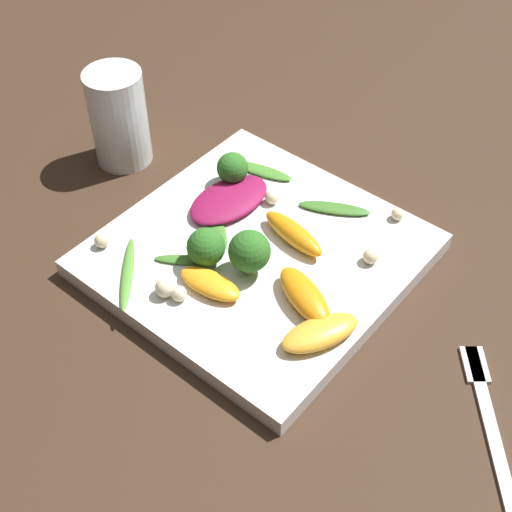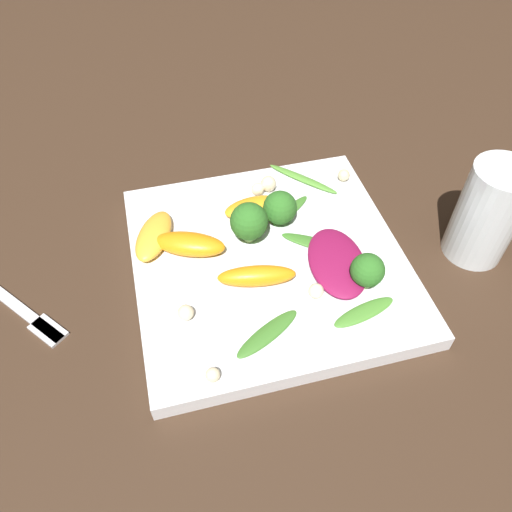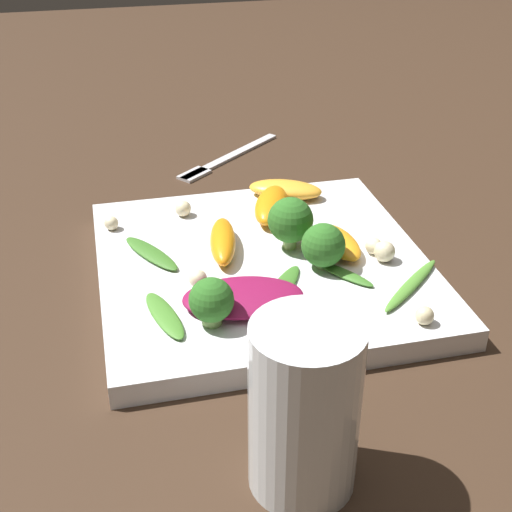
# 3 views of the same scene
# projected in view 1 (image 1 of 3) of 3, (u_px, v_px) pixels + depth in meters

# --- Properties ---
(ground_plane) EXTENTS (2.40, 2.40, 0.00)m
(ground_plane) POSITION_uv_depth(u_px,v_px,m) (257.00, 262.00, 0.73)
(ground_plane) COLOR #382619
(plate) EXTENTS (0.28, 0.28, 0.02)m
(plate) POSITION_uv_depth(u_px,v_px,m) (257.00, 255.00, 0.72)
(plate) COLOR white
(plate) RESTS_ON ground_plane
(drinking_glass) EXTENTS (0.07, 0.07, 0.11)m
(drinking_glass) POSITION_uv_depth(u_px,v_px,m) (119.00, 118.00, 0.81)
(drinking_glass) COLOR white
(drinking_glass) RESTS_ON ground_plane
(fork) EXTENTS (0.14, 0.12, 0.01)m
(fork) POSITION_uv_depth(u_px,v_px,m) (487.00, 410.00, 0.61)
(fork) COLOR silver
(fork) RESTS_ON ground_plane
(radicchio_leaf_0) EXTENTS (0.10, 0.07, 0.01)m
(radicchio_leaf_0) POSITION_uv_depth(u_px,v_px,m) (229.00, 199.00, 0.76)
(radicchio_leaf_0) COLOR maroon
(radicchio_leaf_0) RESTS_ON plate
(orange_segment_0) EXTENTS (0.04, 0.08, 0.02)m
(orange_segment_0) POSITION_uv_depth(u_px,v_px,m) (293.00, 233.00, 0.72)
(orange_segment_0) COLOR orange
(orange_segment_0) RESTS_ON plate
(orange_segment_1) EXTENTS (0.06, 0.08, 0.02)m
(orange_segment_1) POSITION_uv_depth(u_px,v_px,m) (305.00, 296.00, 0.66)
(orange_segment_1) COLOR orange
(orange_segment_1) RESTS_ON plate
(orange_segment_2) EXTENTS (0.08, 0.06, 0.02)m
(orange_segment_2) POSITION_uv_depth(u_px,v_px,m) (320.00, 333.00, 0.63)
(orange_segment_2) COLOR #FCAD33
(orange_segment_2) RESTS_ON plate
(orange_segment_3) EXTENTS (0.04, 0.07, 0.01)m
(orange_segment_3) POSITION_uv_depth(u_px,v_px,m) (212.00, 285.00, 0.67)
(orange_segment_3) COLOR orange
(orange_segment_3) RESTS_ON plate
(broccoli_floret_0) EXTENTS (0.04, 0.04, 0.04)m
(broccoli_floret_0) POSITION_uv_depth(u_px,v_px,m) (206.00, 247.00, 0.69)
(broccoli_floret_0) COLOR #84AD5B
(broccoli_floret_0) RESTS_ON plate
(broccoli_floret_1) EXTENTS (0.03, 0.03, 0.04)m
(broccoli_floret_1) POSITION_uv_depth(u_px,v_px,m) (232.00, 169.00, 0.77)
(broccoli_floret_1) COLOR #84AD5B
(broccoli_floret_1) RESTS_ON plate
(broccoli_floret_2) EXTENTS (0.04, 0.04, 0.05)m
(broccoli_floret_2) POSITION_uv_depth(u_px,v_px,m) (249.00, 252.00, 0.67)
(broccoli_floret_2) COLOR #84AD5B
(broccoli_floret_2) RESTS_ON plate
(arugula_sprig_0) EXTENTS (0.03, 0.07, 0.01)m
(arugula_sprig_0) POSITION_uv_depth(u_px,v_px,m) (263.00, 171.00, 0.80)
(arugula_sprig_0) COLOR #47842D
(arugula_sprig_0) RESTS_ON plate
(arugula_sprig_1) EXTENTS (0.08, 0.07, 0.01)m
(arugula_sprig_1) POSITION_uv_depth(u_px,v_px,m) (128.00, 273.00, 0.69)
(arugula_sprig_1) COLOR #518E33
(arugula_sprig_1) RESTS_ON plate
(arugula_sprig_2) EXTENTS (0.06, 0.08, 0.00)m
(arugula_sprig_2) POSITION_uv_depth(u_px,v_px,m) (213.00, 222.00, 0.74)
(arugula_sprig_2) COLOR #3D7528
(arugula_sprig_2) RESTS_ON plate
(arugula_sprig_3) EXTENTS (0.05, 0.06, 0.00)m
(arugula_sprig_3) POSITION_uv_depth(u_px,v_px,m) (186.00, 260.00, 0.70)
(arugula_sprig_3) COLOR #3D7528
(arugula_sprig_3) RESTS_ON plate
(arugula_sprig_4) EXTENTS (0.05, 0.08, 0.01)m
(arugula_sprig_4) POSITION_uv_depth(u_px,v_px,m) (334.00, 208.00, 0.75)
(arugula_sprig_4) COLOR #3D7528
(arugula_sprig_4) RESTS_ON plate
(macadamia_nut_0) EXTENTS (0.02, 0.02, 0.02)m
(macadamia_nut_0) POSITION_uv_depth(u_px,v_px,m) (165.00, 288.00, 0.67)
(macadamia_nut_0) COLOR beige
(macadamia_nut_0) RESTS_ON plate
(macadamia_nut_1) EXTENTS (0.02, 0.02, 0.02)m
(macadamia_nut_1) POSITION_uv_depth(u_px,v_px,m) (272.00, 197.00, 0.76)
(macadamia_nut_1) COLOR beige
(macadamia_nut_1) RESTS_ON plate
(macadamia_nut_2) EXTENTS (0.01, 0.01, 0.01)m
(macadamia_nut_2) POSITION_uv_depth(u_px,v_px,m) (102.00, 241.00, 0.71)
(macadamia_nut_2) COLOR beige
(macadamia_nut_2) RESTS_ON plate
(macadamia_nut_3) EXTENTS (0.02, 0.02, 0.02)m
(macadamia_nut_3) POSITION_uv_depth(u_px,v_px,m) (179.00, 294.00, 0.66)
(macadamia_nut_3) COLOR beige
(macadamia_nut_3) RESTS_ON plate
(macadamia_nut_4) EXTENTS (0.02, 0.02, 0.02)m
(macadamia_nut_4) POSITION_uv_depth(u_px,v_px,m) (371.00, 256.00, 0.70)
(macadamia_nut_4) COLOR beige
(macadamia_nut_4) RESTS_ON plate
(macadamia_nut_5) EXTENTS (0.01, 0.01, 0.01)m
(macadamia_nut_5) POSITION_uv_depth(u_px,v_px,m) (398.00, 214.00, 0.74)
(macadamia_nut_5) COLOR beige
(macadamia_nut_5) RESTS_ON plate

